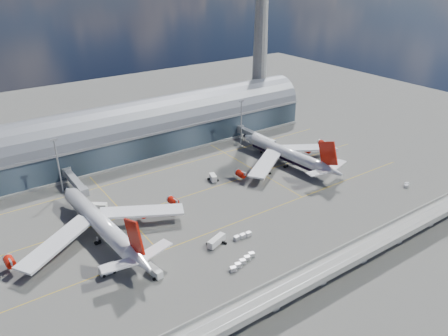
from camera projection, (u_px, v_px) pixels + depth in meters
ground at (224, 211)px, 181.30m from camera, size 500.00×500.00×0.00m
taxi_lines at (196, 190)px, 197.68m from camera, size 200.00×80.12×0.01m
terminal at (141, 131)px, 234.23m from camera, size 200.00×30.00×28.00m
control_tower at (261, 38)px, 264.58m from camera, size 19.00×19.00×103.00m
guideway at (323, 270)px, 138.27m from camera, size 220.00×8.50×7.20m
floodlight_mast_left at (58, 164)px, 190.38m from camera, size 3.00×0.70×25.70m
floodlight_mast_right at (241, 121)px, 242.04m from camera, size 3.00×0.70×25.70m
airliner_left at (102, 225)px, 160.56m from camera, size 67.82×71.27×21.71m
airliner_right at (288, 154)px, 220.62m from camera, size 63.68×66.57×21.11m
jet_bridge_left at (74, 180)px, 195.21m from camera, size 4.40×28.00×7.25m
jet_bridge_right at (254, 135)px, 246.01m from camera, size 4.40×32.00×7.25m
service_truck_0 at (154, 271)px, 143.67m from camera, size 3.46×7.43×2.96m
service_truck_1 at (108, 269)px, 144.34m from camera, size 5.70×2.95×3.26m
service_truck_2 at (216, 241)px, 159.14m from camera, size 8.56×5.07×2.99m
service_truck_3 at (265, 171)px, 212.58m from camera, size 5.12×6.61×3.01m
service_truck_4 at (213, 178)px, 205.67m from camera, size 3.95×5.87×3.12m
service_truck_5 at (99, 207)px, 181.04m from camera, size 6.88×6.11×3.24m
cargo_train_0 at (243, 236)px, 163.09m from camera, size 7.72×2.18×1.71m
cargo_train_1 at (242, 262)px, 149.19m from camera, size 12.63×4.85×1.68m
cargo_train_2 at (407, 185)px, 200.47m from camera, size 4.47×3.37×1.48m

